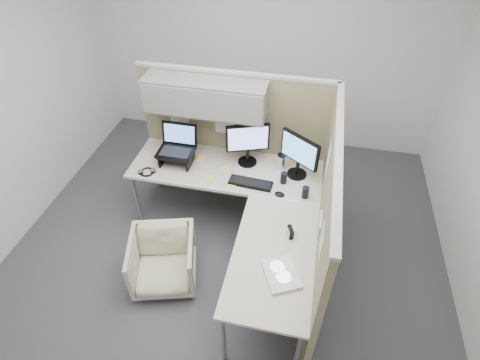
% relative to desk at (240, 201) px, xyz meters
% --- Properties ---
extents(ground, '(4.50, 4.50, 0.00)m').
position_rel_desk_xyz_m(ground, '(-0.12, -0.13, -0.69)').
color(ground, '#404046').
rests_on(ground, ground).
extents(partition_back, '(2.00, 0.36, 1.63)m').
position_rel_desk_xyz_m(partition_back, '(-0.34, 0.70, 0.41)').
color(partition_back, '#897E5A').
rests_on(partition_back, ground).
extents(partition_right, '(0.07, 2.03, 1.63)m').
position_rel_desk_xyz_m(partition_right, '(0.78, -0.19, 0.13)').
color(partition_right, '#897E5A').
rests_on(partition_right, ground).
extents(desk, '(2.00, 1.98, 0.73)m').
position_rel_desk_xyz_m(desk, '(0.00, 0.00, 0.00)').
color(desk, beige).
rests_on(desk, ground).
extents(office_chair, '(0.72, 0.69, 0.61)m').
position_rel_desk_xyz_m(office_chair, '(-0.63, -0.53, -0.38)').
color(office_chair, beige).
rests_on(office_chair, ground).
extents(monitor_left, '(0.43, 0.20, 0.47)m').
position_rel_desk_xyz_m(monitor_left, '(-0.04, 0.55, 0.32)').
color(monitor_left, black).
rests_on(monitor_left, desk).
extents(monitor_right, '(0.38, 0.28, 0.47)m').
position_rel_desk_xyz_m(monitor_right, '(0.49, 0.46, 0.32)').
color(monitor_right, black).
rests_on(monitor_right, desk).
extents(laptop_station, '(0.37, 0.32, 0.39)m').
position_rel_desk_xyz_m(laptop_station, '(-0.76, 0.42, 0.19)').
color(laptop_station, black).
rests_on(laptop_station, desk).
extents(keyboard, '(0.44, 0.17, 0.02)m').
position_rel_desk_xyz_m(keyboard, '(0.06, 0.22, 0.05)').
color(keyboard, black).
rests_on(keyboard, desk).
extents(mouse, '(0.10, 0.07, 0.03)m').
position_rel_desk_xyz_m(mouse, '(0.36, 0.12, 0.06)').
color(mouse, black).
rests_on(mouse, desk).
extents(travel_mug, '(0.08, 0.08, 0.18)m').
position_rel_desk_xyz_m(travel_mug, '(0.32, 0.53, 0.13)').
color(travel_mug, silver).
rests_on(travel_mug, desk).
extents(soda_can_green, '(0.07, 0.07, 0.12)m').
position_rel_desk_xyz_m(soda_can_green, '(0.60, 0.15, 0.10)').
color(soda_can_green, black).
rests_on(soda_can_green, desk).
extents(soda_can_silver, '(0.07, 0.07, 0.12)m').
position_rel_desk_xyz_m(soda_can_silver, '(0.37, 0.31, 0.10)').
color(soda_can_silver, black).
rests_on(soda_can_silver, desk).
extents(sticky_note_b, '(0.09, 0.09, 0.01)m').
position_rel_desk_xyz_m(sticky_note_b, '(-0.11, 0.17, 0.05)').
color(sticky_note_b, '#EBF340').
rests_on(sticky_note_b, desk).
extents(sticky_note_d, '(0.08, 0.08, 0.01)m').
position_rel_desk_xyz_m(sticky_note_d, '(-0.24, 0.38, 0.05)').
color(sticky_note_d, '#EBF340').
rests_on(sticky_note_d, desk).
extents(sticky_note_a, '(0.09, 0.09, 0.01)m').
position_rel_desk_xyz_m(sticky_note_a, '(-0.36, 0.21, 0.05)').
color(sticky_note_a, '#EBF340').
rests_on(sticky_note_a, desk).
extents(sticky_note_c, '(0.09, 0.09, 0.01)m').
position_rel_desk_xyz_m(sticky_note_c, '(-0.55, 0.50, 0.05)').
color(sticky_note_c, '#EBF340').
rests_on(sticky_note_c, desk).
extents(headphones, '(0.19, 0.19, 0.03)m').
position_rel_desk_xyz_m(headphones, '(-1.01, 0.16, 0.05)').
color(headphones, black).
rests_on(headphones, desk).
extents(paper_stack, '(0.36, 0.39, 0.03)m').
position_rel_desk_xyz_m(paper_stack, '(0.50, -0.77, 0.06)').
color(paper_stack, white).
rests_on(paper_stack, desk).
extents(desk_clock, '(0.07, 0.10, 0.09)m').
position_rel_desk_xyz_m(desk_clock, '(0.52, -0.36, 0.09)').
color(desk_clock, black).
rests_on(desk_clock, desk).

